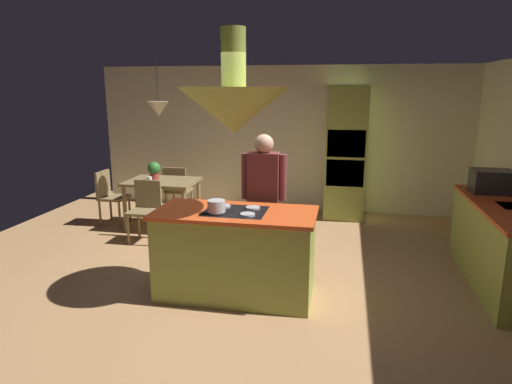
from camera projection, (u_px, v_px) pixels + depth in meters
name	position (u px, v px, depth m)	size (l,w,h in m)	color
ground	(240.00, 286.00, 5.01)	(8.16, 8.16, 0.00)	#AD7F51
wall_back	(284.00, 139.00, 8.01)	(6.80, 0.10, 2.55)	beige
kitchen_island	(236.00, 253.00, 4.71)	(1.67, 0.81, 0.95)	#939E42
counter_run_right	(503.00, 245.00, 4.93)	(0.73, 2.08, 0.93)	#939E42
oven_tower	(346.00, 154.00, 7.46)	(0.66, 0.62, 2.20)	#939E42
dining_table	(162.00, 187.00, 7.00)	(1.08, 0.80, 0.76)	olive
person_at_island	(264.00, 195.00, 5.21)	(0.53, 0.22, 1.66)	tan
range_hood	(234.00, 107.00, 4.37)	(1.10, 1.10, 1.00)	#939E42
pendant_light_over_table	(158.00, 109.00, 6.73)	(0.32, 0.32, 0.82)	beige
chair_facing_island	(146.00, 206.00, 6.44)	(0.40, 0.40, 0.87)	olive
chair_by_back_wall	(177.00, 188.00, 7.63)	(0.40, 0.40, 0.87)	olive
chair_at_corner	(109.00, 194.00, 7.21)	(0.40, 0.40, 0.87)	olive
potted_plant_on_table	(154.00, 170.00, 6.91)	(0.20, 0.20, 0.30)	#99382D
cup_on_table	(150.00, 180.00, 6.80)	(0.07, 0.07, 0.09)	white
microwave_on_counter	(492.00, 181.00, 5.38)	(0.46, 0.36, 0.28)	#232326
cooking_pot_on_cooktop	(216.00, 206.00, 4.50)	(0.18, 0.18, 0.12)	#B2B2B7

